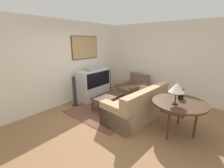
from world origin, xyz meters
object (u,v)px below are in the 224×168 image
at_px(tv, 94,84).
at_px(speaker_tower_right, 109,81).
at_px(console_table, 179,104).
at_px(speaker_tower_left, 75,92).
at_px(coffee_table, 109,97).
at_px(armchair, 133,89).
at_px(mantel_clock, 181,94).
at_px(couch, 138,106).
at_px(table_lamp, 177,88).

distance_m(tv, speaker_tower_right, 0.87).
bearing_deg(console_table, speaker_tower_left, 100.76).
relative_size(console_table, speaker_tower_left, 1.21).
distance_m(console_table, speaker_tower_right, 3.25).
relative_size(coffee_table, speaker_tower_left, 1.08).
relative_size(console_table, speaker_tower_right, 1.21).
relative_size(armchair, mantel_clock, 4.73).
relative_size(armchair, speaker_tower_left, 1.13).
xyz_separation_m(coffee_table, speaker_tower_right, (1.18, 0.96, 0.09)).
bearing_deg(coffee_table, mantel_clock, -83.25).
bearing_deg(mantel_clock, armchair, 59.41).
xyz_separation_m(tv, coffee_table, (-0.31, -0.99, -0.17)).
bearing_deg(coffee_table, console_table, -89.53).
relative_size(couch, mantel_clock, 8.77).
bearing_deg(mantel_clock, console_table, -170.72).
bearing_deg(coffee_table, armchair, -1.79).
height_order(coffee_table, speaker_tower_left, speaker_tower_left).
bearing_deg(tv, couch, -97.54).
xyz_separation_m(mantel_clock, speaker_tower_left, (-0.80, 2.99, -0.41)).
bearing_deg(tv, table_lamp, -99.44).
relative_size(couch, speaker_tower_left, 2.08).
relative_size(tv, coffee_table, 1.16).
height_order(armchair, coffee_table, armchair).
bearing_deg(speaker_tower_left, table_lamp, -83.00).
xyz_separation_m(console_table, table_lamp, (-0.21, 0.04, 0.43)).
relative_size(table_lamp, mantel_clock, 2.07).
relative_size(tv, console_table, 1.04).
distance_m(coffee_table, console_table, 2.09).
bearing_deg(couch, tv, -92.79).
distance_m(mantel_clock, speaker_tower_right, 3.17).
bearing_deg(couch, table_lamp, 81.57).
xyz_separation_m(tv, mantel_clock, (-0.07, -3.02, 0.33)).
bearing_deg(speaker_tower_right, speaker_tower_left, 180.00).
height_order(tv, mantel_clock, tv).
xyz_separation_m(coffee_table, table_lamp, (-0.19, -2.03, 0.75)).
bearing_deg(coffee_table, speaker_tower_right, 39.20).
bearing_deg(speaker_tower_right, armchair, -76.78).
height_order(coffee_table, console_table, console_table).
relative_size(mantel_clock, speaker_tower_left, 0.24).
relative_size(table_lamp, speaker_tower_left, 0.49).
distance_m(armchair, table_lamp, 2.70).
height_order(couch, mantel_clock, mantel_clock).
xyz_separation_m(tv, table_lamp, (-0.50, -3.02, 0.58)).
xyz_separation_m(couch, armchair, (1.37, 0.98, -0.06)).
relative_size(couch, armchair, 1.85).
height_order(couch, coffee_table, couch).
distance_m(console_table, mantel_clock, 0.29).
relative_size(tv, couch, 0.60).
xyz_separation_m(couch, table_lamp, (-0.24, -1.01, 0.80)).
bearing_deg(armchair, tv, -123.79).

